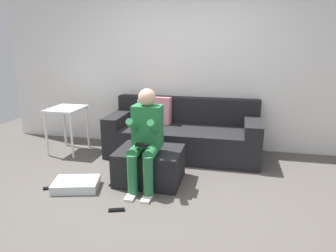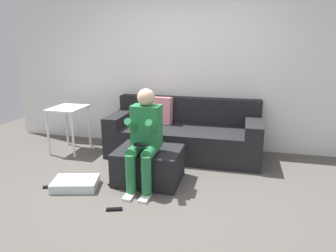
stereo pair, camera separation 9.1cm
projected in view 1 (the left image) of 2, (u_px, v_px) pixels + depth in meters
name	position (u px, v px, depth m)	size (l,w,h in m)	color
ground_plane	(154.00, 200.00, 3.32)	(8.10, 8.10, 0.00)	#544F49
wall_back	(185.00, 64.00, 4.83)	(6.23, 0.10, 2.70)	white
couch_sectional	(183.00, 134.00, 4.67)	(2.26, 0.92, 0.86)	black
ottoman	(150.00, 165.00, 3.75)	(0.78, 0.63, 0.41)	black
person_seated	(145.00, 135.00, 3.47)	(0.33, 0.60, 1.17)	#26723F
storage_bin	(76.00, 185.00, 3.58)	(0.52, 0.36, 0.11)	silver
side_table	(67.00, 115.00, 4.69)	(0.48, 0.57, 0.71)	white
remote_near_ottoman	(117.00, 210.00, 3.11)	(0.16, 0.05, 0.02)	black
remote_by_storage_bin	(115.00, 186.00, 3.62)	(0.17, 0.05, 0.02)	black
remote_under_side_table	(50.00, 188.00, 3.59)	(0.16, 0.05, 0.02)	black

